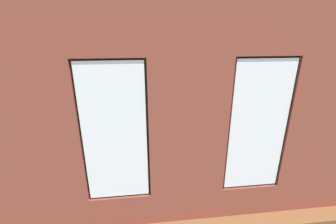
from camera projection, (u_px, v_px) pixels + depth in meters
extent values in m
cube|color=brown|center=(167.00, 145.00, 6.29)|extent=(6.59, 6.05, 0.10)
cube|color=brown|center=(332.00, 113.00, 3.45)|extent=(1.48, 0.16, 3.54)
cube|color=brown|center=(189.00, 119.00, 3.20)|extent=(1.16, 0.16, 3.54)
cube|color=brown|center=(21.00, 127.00, 2.95)|extent=(1.48, 0.16, 3.54)
cube|color=brown|center=(246.00, 198.00, 3.83)|extent=(0.94, 0.16, 0.55)
cube|color=brown|center=(272.00, 20.00, 2.87)|extent=(0.94, 0.16, 0.90)
cube|color=white|center=(258.00, 128.00, 3.34)|extent=(0.88, 0.03, 2.04)
cube|color=#38281E|center=(256.00, 126.00, 3.40)|extent=(0.94, 0.04, 2.10)
cube|color=brown|center=(122.00, 209.00, 3.59)|extent=(0.94, 0.16, 0.55)
cube|color=brown|center=(105.00, 19.00, 2.64)|extent=(0.94, 0.16, 0.90)
cube|color=white|center=(115.00, 135.00, 3.11)|extent=(0.88, 0.03, 2.04)
cube|color=#38281E|center=(115.00, 133.00, 3.16)|extent=(0.94, 0.04, 2.10)
cube|color=tan|center=(185.00, 187.00, 3.72)|extent=(3.23, 0.24, 0.06)
cube|color=black|center=(188.00, 95.00, 3.17)|extent=(0.46, 0.03, 0.62)
cube|color=orange|center=(188.00, 95.00, 3.19)|extent=(0.40, 0.01, 0.56)
cube|color=silver|center=(41.00, 86.00, 5.16)|extent=(0.10, 5.05, 3.54)
cube|color=black|center=(155.00, 182.00, 4.34)|extent=(1.74, 0.85, 0.42)
cube|color=black|center=(156.00, 175.00, 3.90)|extent=(1.74, 0.24, 0.38)
cube|color=black|center=(195.00, 166.00, 4.31)|extent=(0.22, 0.85, 0.24)
cube|color=black|center=(114.00, 171.00, 4.15)|extent=(0.22, 0.85, 0.24)
cube|color=black|center=(172.00, 168.00, 4.32)|extent=(0.60, 0.65, 0.12)
cube|color=black|center=(138.00, 170.00, 4.24)|extent=(0.60, 0.65, 0.12)
cube|color=black|center=(244.00, 132.00, 6.47)|extent=(0.88, 1.84, 0.42)
cube|color=black|center=(257.00, 119.00, 6.38)|extent=(0.27, 1.83, 0.38)
cube|color=black|center=(234.00, 113.00, 7.11)|extent=(0.85, 0.23, 0.24)
cube|color=black|center=(260.00, 134.00, 5.62)|extent=(0.85, 0.23, 0.24)
cube|color=black|center=(239.00, 119.00, 6.70)|extent=(0.66, 0.65, 0.12)
cube|color=black|center=(250.00, 129.00, 6.05)|extent=(0.66, 0.65, 0.12)
cube|color=#A87547|center=(164.00, 131.00, 6.02)|extent=(1.47, 0.86, 0.04)
cube|color=#A87547|center=(186.00, 132.00, 6.52)|extent=(0.07, 0.07, 0.41)
cube|color=#A87547|center=(139.00, 134.00, 6.37)|extent=(0.07, 0.07, 0.41)
cube|color=#A87547|center=(191.00, 144.00, 5.83)|extent=(0.07, 0.07, 0.41)
cube|color=#A87547|center=(139.00, 147.00, 5.68)|extent=(0.07, 0.07, 0.41)
cylinder|color=#B23D38|center=(157.00, 128.00, 6.08)|extent=(0.07, 0.07, 0.08)
cylinder|color=#B7333D|center=(148.00, 131.00, 5.83)|extent=(0.08, 0.08, 0.10)
cube|color=#59595B|center=(178.00, 127.00, 6.20)|extent=(0.10, 0.18, 0.02)
cube|color=black|center=(164.00, 130.00, 6.01)|extent=(0.17, 0.13, 0.02)
cube|color=black|center=(71.00, 134.00, 6.16)|extent=(1.08, 0.42, 0.58)
cube|color=black|center=(69.00, 124.00, 6.05)|extent=(0.53, 0.20, 0.05)
cube|color=black|center=(69.00, 122.00, 6.04)|extent=(0.06, 0.04, 0.06)
cube|color=black|center=(67.00, 108.00, 5.90)|extent=(1.20, 0.04, 0.72)
cube|color=black|center=(67.00, 108.00, 5.92)|extent=(1.15, 0.01, 0.67)
cylinder|color=olive|center=(130.00, 115.00, 7.97)|extent=(0.52, 0.52, 0.28)
ellipsoid|color=white|center=(129.00, 106.00, 7.86)|extent=(1.15, 1.15, 0.46)
ellipsoid|color=navy|center=(126.00, 103.00, 7.81)|extent=(0.44, 0.44, 0.18)
cylinder|color=#9E5638|center=(84.00, 156.00, 5.35)|extent=(0.28, 0.28, 0.31)
cylinder|color=brown|center=(81.00, 141.00, 5.21)|extent=(0.05, 0.05, 0.50)
cone|color=#1E5B28|center=(68.00, 122.00, 5.04)|extent=(0.54, 0.16, 0.52)
cone|color=#1E5B28|center=(77.00, 124.00, 4.87)|extent=(0.15, 0.47, 0.58)
cone|color=#1E5B28|center=(87.00, 120.00, 5.07)|extent=(0.47, 0.15, 0.58)
cone|color=#1E5B28|center=(80.00, 119.00, 5.26)|extent=(0.20, 0.55, 0.52)
cylinder|color=beige|center=(94.00, 115.00, 7.79)|extent=(0.42, 0.42, 0.39)
cylinder|color=brown|center=(93.00, 109.00, 7.71)|extent=(0.06, 0.06, 0.07)
ellipsoid|color=#286B2D|center=(92.00, 99.00, 7.59)|extent=(0.75, 0.75, 0.66)
cylinder|color=beige|center=(299.00, 178.00, 4.54)|extent=(0.27, 0.27, 0.30)
cylinder|color=brown|center=(303.00, 163.00, 4.41)|extent=(0.05, 0.05, 0.43)
cone|color=#337F38|center=(297.00, 144.00, 4.21)|extent=(0.59, 0.20, 0.57)
cone|color=#337F38|center=(315.00, 146.00, 4.05)|extent=(0.22, 0.55, 0.61)
cone|color=#337F38|center=(321.00, 143.00, 4.26)|extent=(0.62, 0.22, 0.53)
cone|color=#337F38|center=(300.00, 137.00, 4.49)|extent=(0.18, 0.59, 0.57)
cylinder|color=#9E5638|center=(217.00, 120.00, 7.75)|extent=(0.14, 0.14, 0.14)
cylinder|color=brown|center=(217.00, 117.00, 7.72)|extent=(0.02, 0.02, 0.06)
ellipsoid|color=#3D8E42|center=(218.00, 114.00, 7.68)|extent=(0.23, 0.23, 0.18)
cylinder|color=beige|center=(94.00, 195.00, 4.09)|extent=(0.23, 0.23, 0.28)
cylinder|color=brown|center=(92.00, 181.00, 3.99)|extent=(0.04, 0.04, 0.32)
cone|color=#1E5B28|center=(74.00, 164.00, 3.86)|extent=(0.64, 0.22, 0.54)
cone|color=#1E5B28|center=(80.00, 173.00, 3.63)|extent=(0.40, 0.65, 0.52)
cone|color=#1E5B28|center=(95.00, 171.00, 3.67)|extent=(0.45, 0.62, 0.54)
cone|color=#1E5B28|center=(103.00, 160.00, 3.90)|extent=(0.57, 0.22, 0.61)
cone|color=#1E5B28|center=(97.00, 155.00, 4.05)|extent=(0.38, 0.58, 0.61)
cone|color=#1E5B28|center=(87.00, 156.00, 4.05)|extent=(0.36, 0.61, 0.59)
cylinder|color=brown|center=(176.00, 123.00, 7.39)|extent=(0.17, 0.17, 0.18)
cylinder|color=brown|center=(176.00, 120.00, 7.35)|extent=(0.02, 0.02, 0.08)
ellipsoid|color=#286B2D|center=(176.00, 114.00, 7.28)|extent=(0.33, 0.33, 0.30)
cylinder|color=#9E5638|center=(226.00, 111.00, 8.38)|extent=(0.29, 0.29, 0.32)
cylinder|color=brown|center=(227.00, 102.00, 8.26)|extent=(0.05, 0.05, 0.39)
cone|color=#1E5B28|center=(221.00, 90.00, 8.07)|extent=(0.63, 0.22, 0.61)
cone|color=#1E5B28|center=(229.00, 91.00, 7.88)|extent=(0.31, 0.63, 0.62)
cone|color=#1E5B28|center=(234.00, 90.00, 8.02)|extent=(0.59, 0.45, 0.65)
cone|color=#1E5B28|center=(231.00, 89.00, 8.26)|extent=(0.58, 0.51, 0.63)
cone|color=#1E5B28|center=(224.00, 88.00, 8.27)|extent=(0.39, 0.58, 0.66)
cylinder|color=#47423D|center=(221.00, 180.00, 4.51)|extent=(0.23, 0.23, 0.26)
cylinder|color=brown|center=(223.00, 163.00, 4.37)|extent=(0.04, 0.04, 0.57)
cone|color=#337F38|center=(216.00, 137.00, 4.11)|extent=(0.52, 0.23, 0.67)
cone|color=#337F38|center=(223.00, 140.00, 4.00)|extent=(0.38, 0.50, 0.67)
cone|color=#337F38|center=(233.00, 141.00, 3.99)|extent=(0.30, 0.55, 0.65)
cone|color=#337F38|center=(237.00, 137.00, 4.17)|extent=(0.57, 0.20, 0.64)
cone|color=#337F38|center=(228.00, 132.00, 4.36)|extent=(0.42, 0.53, 0.64)
cone|color=#337F38|center=(214.00, 133.00, 4.37)|extent=(0.44, 0.58, 0.59)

